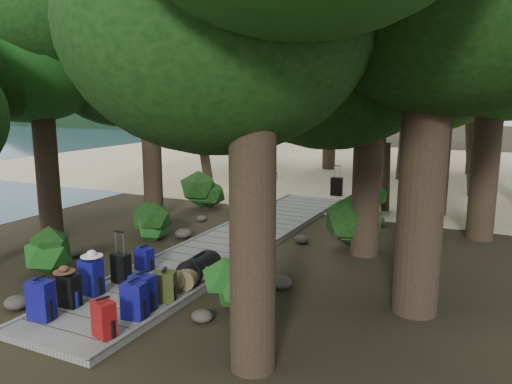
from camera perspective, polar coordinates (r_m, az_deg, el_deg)
The scene contains 49 objects.
ground at distance 11.82m, azimuth -4.82°, elevation -7.25°, with size 120.00×120.00×0.00m, color #302718.
sand_beach at distance 26.52m, azimuth 13.18°, elevation 2.68°, with size 40.00×22.00×0.02m, color beige.
water_bay at distance 51.38m, azimuth -21.54°, elevation 6.07°, with size 50.00×60.00×0.02m, color #2B485A.
distant_hill at distance 73.69m, azimuth -12.53°, elevation 7.80°, with size 32.00×16.00×12.00m, color black.
boardwalk at distance 12.63m, azimuth -2.49°, elevation -5.74°, with size 2.00×12.00×0.12m, color gray.
backpack_left_a at distance 8.89m, azimuth -23.38°, elevation -11.09°, with size 0.38×0.27×0.72m, color navy, non-canonical shape.
backpack_left_b at distance 9.25m, azimuth -20.57°, elevation -10.33°, with size 0.34×0.24×0.63m, color black, non-canonical shape.
backpack_left_c at distance 9.65m, azimuth -18.33°, elevation -9.00°, with size 0.39×0.28×0.72m, color navy, non-canonical shape.
backpack_left_d at distance 10.67m, azimuth -12.64°, elevation -7.35°, with size 0.34×0.25×0.52m, color navy, non-canonical shape.
backpack_right_a at distance 8.01m, azimuth -17.00°, elevation -13.51°, with size 0.35×0.25×0.62m, color maroon, non-canonical shape.
backpack_right_b at distance 8.47m, azimuth -13.78°, elevation -11.77°, with size 0.37×0.26×0.67m, color navy, non-canonical shape.
backpack_right_c at distance 8.76m, azimuth -12.82°, elevation -10.94°, with size 0.39×0.28×0.67m, color navy, non-canonical shape.
backpack_right_d at distance 9.08m, azimuth -10.39°, elevation -10.36°, with size 0.38×0.27×0.58m, color #353D18, non-canonical shape.
duffel_right_khaki at distance 9.68m, azimuth -7.67°, elevation -9.51°, with size 0.39×0.59×0.39m, color brown, non-canonical shape.
duffel_right_black at distance 10.00m, azimuth -6.51°, elevation -8.52°, with size 0.48×0.77×0.48m, color black, non-canonical shape.
suitcase_on_boardwalk at distance 10.06m, azimuth -15.17°, elevation -8.42°, with size 0.38×0.21×0.58m, color black, non-canonical shape.
lone_suitcase_on_sand at distance 18.85m, azimuth 9.20°, elevation 0.63°, with size 0.43×0.24×0.67m, color black, non-canonical shape.
hat_brown at distance 9.14m, azimuth -21.11°, elevation -8.18°, with size 0.37×0.37×0.11m, color #51351E, non-canonical shape.
hat_white at distance 9.50m, azimuth -18.28°, elevation -6.62°, with size 0.40×0.40×0.13m, color silver, non-canonical shape.
kayak at distance 22.45m, azimuth 1.88°, elevation 1.96°, with size 0.71×3.25×0.33m, color red.
sun_lounger at distance 20.72m, azimuth 17.20°, elevation 1.04°, with size 0.56×1.72×0.56m, color silver, non-canonical shape.
tree_right_a at distance 6.33m, azimuth -0.41°, elevation 17.36°, with size 5.27×5.27×8.78m, color black, non-canonical shape.
tree_right_c at distance 11.64m, azimuth 13.14°, elevation 15.48°, with size 5.38×5.38×9.31m, color black, non-canonical shape.
tree_right_d at distance 13.93m, azimuth 25.69°, elevation 14.67°, with size 5.28×5.28×9.68m, color black, non-canonical shape.
tree_right_e at distance 16.29m, azimuth 20.86°, elevation 11.82°, with size 4.59×4.59×8.26m, color black, non-canonical shape.
tree_left_b at distance 14.16m, azimuth -23.51°, elevation 12.31°, with size 4.71×4.71×8.48m, color black, non-canonical shape.
tree_left_c at distance 15.44m, azimuth -12.14°, elevation 12.55°, with size 4.81×4.81×8.36m, color black, non-canonical shape.
tree_back_a at distance 25.55m, azimuth 8.56°, elevation 12.98°, with size 5.37×5.37×9.30m, color black, non-canonical shape.
tree_back_b at distance 25.33m, azimuth 18.00°, elevation 13.48°, with size 5.64×5.64×10.07m, color black, non-canonical shape.
tree_back_c at distance 25.58m, azimuth 24.41°, elevation 13.00°, with size 5.59×5.59×10.06m, color black, non-canonical shape.
tree_back_d at distance 26.02m, azimuth 0.76°, elevation 11.75°, with size 4.87×4.87×8.11m, color black, non-canonical shape.
palm_right_a at distance 16.54m, azimuth 15.63°, elevation 9.20°, with size 3.87×3.87×6.59m, color #163C10, non-canonical shape.
palm_right_b at distance 20.26m, azimuth 24.36°, elevation 11.89°, with size 4.51×4.51×8.71m, color #163C10, non-canonical shape.
palm_right_c at distance 23.07m, azimuth 17.12°, elevation 9.58°, with size 4.18×4.18×6.66m, color #163C10, non-canonical shape.
palm_left_a at distance 18.43m, azimuth -6.24°, elevation 11.48°, with size 4.87×4.87×7.75m, color #163C10, non-canonical shape.
rock_left_a at distance 9.87m, azimuth -25.70°, elevation -11.33°, with size 0.44×0.39×0.24m, color #4C473F, non-canonical shape.
rock_left_b at distance 12.39m, azimuth -20.07°, elevation -6.60°, with size 0.33×0.30×0.18m, color #4C473F, non-canonical shape.
rock_left_c at distance 13.29m, azimuth -8.31°, elevation -4.70°, with size 0.46×0.41×0.25m, color #4C473F, non-canonical shape.
rock_left_d at distance 14.99m, azimuth -6.27°, elevation -3.01°, with size 0.31×0.28×0.17m, color #4C473F, non-canonical shape.
rock_right_a at distance 8.54m, azimuth -6.20°, elevation -13.91°, with size 0.37×0.33×0.20m, color #4C473F, non-canonical shape.
rock_right_b at distance 9.84m, azimuth 2.79°, elevation -10.23°, with size 0.46×0.42×0.26m, color #4C473F, non-canonical shape.
rock_right_c at distance 12.77m, azimuth 5.27°, elevation -5.39°, with size 0.37×0.33×0.20m, color #4C473F, non-canonical shape.
rock_right_d at distance 14.84m, azimuth 13.46°, elevation -3.14°, with size 0.55×0.49×0.30m, color #4C473F, non-canonical shape.
shrub_left_a at distance 11.24m, azimuth -22.62°, elevation -6.28°, with size 1.15×1.15×1.03m, color #1D5018, non-canonical shape.
shrub_left_b at distance 13.35m, azimuth -11.69°, elevation -3.27°, with size 1.02×1.02×0.92m, color #1D5018, non-canonical shape.
shrub_left_c at distance 16.52m, azimuth -6.07°, elevation 0.15°, with size 1.35×1.35×1.21m, color #1D5018, non-canonical shape.
shrub_right_a at distance 8.79m, azimuth -2.47°, elevation -10.79°, with size 0.95×0.95×0.85m, color #1D5018, non-canonical shape.
shrub_right_b at distance 12.25m, azimuth 11.48°, elevation -3.63°, with size 1.44×1.44×1.29m, color #1D5018, non-canonical shape.
shrub_right_c at distance 16.26m, azimuth 13.14°, elevation -0.94°, with size 0.93×0.93×0.83m, color #1D5018, non-canonical shape.
Camera 1 is at (5.80, -9.62, 3.68)m, focal length 35.00 mm.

